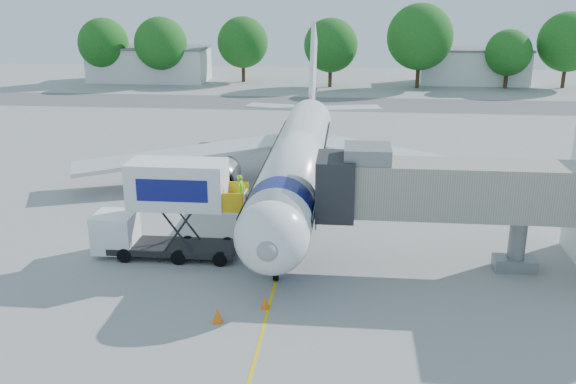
# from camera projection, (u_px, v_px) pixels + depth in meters

# --- Properties ---
(ground) EXTENTS (160.00, 160.00, 0.00)m
(ground) POSITION_uv_depth(u_px,v_px,m) (293.00, 217.00, 41.96)
(ground) COLOR gray
(ground) RESTS_ON ground
(guidance_line) EXTENTS (0.15, 70.00, 0.01)m
(guidance_line) POSITION_uv_depth(u_px,v_px,m) (293.00, 217.00, 41.96)
(guidance_line) COLOR yellow
(guidance_line) RESTS_ON ground
(taxiway_strip) EXTENTS (120.00, 10.00, 0.01)m
(taxiway_strip) POSITION_uv_depth(u_px,v_px,m) (322.00, 104.00, 81.72)
(taxiway_strip) COLOR #59595B
(taxiway_strip) RESTS_ON ground
(aircraft) EXTENTS (34.17, 37.73, 11.35)m
(aircraft) POSITION_uv_depth(u_px,v_px,m) (298.00, 157.00, 44.95)
(aircraft) COLOR silver
(aircraft) RESTS_ON ground
(jet_bridge) EXTENTS (13.90, 3.20, 6.60)m
(jet_bridge) POSITION_uv_depth(u_px,v_px,m) (434.00, 190.00, 33.26)
(jet_bridge) COLOR #A39C8B
(jet_bridge) RESTS_ON ground
(catering_hiloader) EXTENTS (8.54, 2.44, 5.50)m
(catering_hiloader) POSITION_uv_depth(u_px,v_px,m) (167.00, 210.00, 35.06)
(catering_hiloader) COLOR black
(catering_hiloader) RESTS_ON ground
(ground_tug) EXTENTS (3.47, 2.71, 1.24)m
(ground_tug) POSITION_uv_depth(u_px,v_px,m) (166.00, 360.00, 24.77)
(ground_tug) COLOR white
(ground_tug) RESTS_ON ground
(safety_cone_a) EXTENTS (0.41, 0.41, 0.65)m
(safety_cone_a) POSITION_uv_depth(u_px,v_px,m) (265.00, 302.00, 30.03)
(safety_cone_a) COLOR orange
(safety_cone_a) RESTS_ON ground
(safety_cone_b) EXTENTS (0.46, 0.46, 0.72)m
(safety_cone_b) POSITION_uv_depth(u_px,v_px,m) (217.00, 315.00, 28.77)
(safety_cone_b) COLOR orange
(safety_cone_b) RESTS_ON ground
(outbuilding_left) EXTENTS (18.40, 8.40, 5.30)m
(outbuilding_left) POSITION_uv_depth(u_px,v_px,m) (150.00, 64.00, 100.54)
(outbuilding_left) COLOR silver
(outbuilding_left) RESTS_ON ground
(outbuilding_right) EXTENTS (16.40, 7.40, 5.30)m
(outbuilding_right) POSITION_uv_depth(u_px,v_px,m) (473.00, 66.00, 97.80)
(outbuilding_right) COLOR silver
(outbuilding_right) RESTS_ON ground
(tree_a) EXTENTS (7.65, 7.65, 9.76)m
(tree_a) POSITION_uv_depth(u_px,v_px,m) (103.00, 43.00, 97.90)
(tree_a) COLOR #382314
(tree_a) RESTS_ON ground
(tree_b) EXTENTS (7.85, 7.85, 10.01)m
(tree_b) POSITION_uv_depth(u_px,v_px,m) (161.00, 44.00, 95.97)
(tree_b) COLOR #382314
(tree_b) RESTS_ON ground
(tree_c) EXTENTS (7.79, 7.79, 9.93)m
(tree_c) POSITION_uv_depth(u_px,v_px,m) (243.00, 42.00, 98.47)
(tree_c) COLOR #382314
(tree_c) RESTS_ON ground
(tree_d) EXTENTS (7.82, 7.82, 9.98)m
(tree_d) POSITION_uv_depth(u_px,v_px,m) (331.00, 45.00, 93.38)
(tree_d) COLOR #382314
(tree_d) RESTS_ON ground
(tree_e) EXTENTS (9.47, 9.47, 12.08)m
(tree_e) POSITION_uv_depth(u_px,v_px,m) (420.00, 37.00, 92.00)
(tree_e) COLOR #382314
(tree_e) RESTS_ON ground
(tree_f) EXTENTS (6.63, 6.63, 8.45)m
(tree_f) POSITION_uv_depth(u_px,v_px,m) (509.00, 53.00, 92.50)
(tree_f) COLOR #382314
(tree_f) RESTS_ON ground
(tree_g) EXTENTS (8.57, 8.57, 10.93)m
(tree_g) POSITION_uv_depth(u_px,v_px,m) (568.00, 42.00, 92.22)
(tree_g) COLOR #382314
(tree_g) RESTS_ON ground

